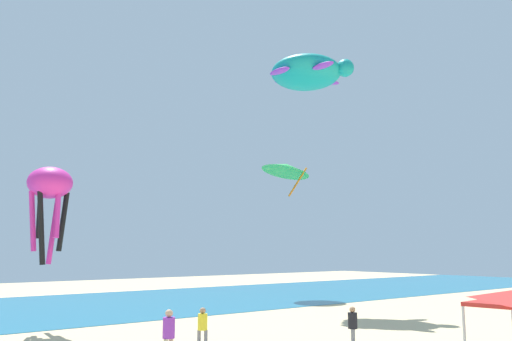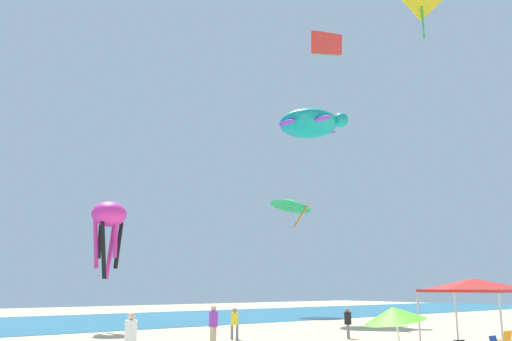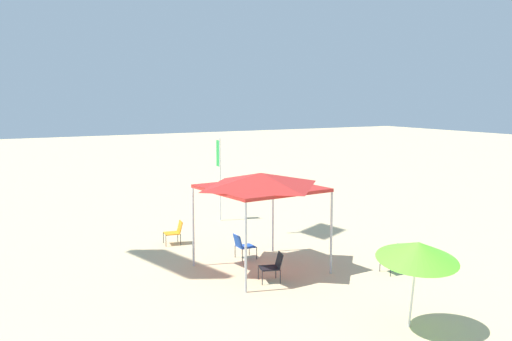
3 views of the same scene
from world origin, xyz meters
TOP-DOWN VIEW (x-y plane):
  - ground at (0.00, 0.00)m, footprint 120.00×120.00m
  - canopy_tent at (-0.40, -0.61)m, footprint 3.27×3.31m
  - beach_umbrella at (-6.20, -1.25)m, footprint 1.88×1.84m
  - folding_chair_right_of_tent at (0.91, -0.68)m, footprint 0.56×0.64m
  - folding_chair_left_of_tent at (-1.55, -0.35)m, footprint 0.68×0.75m
  - folding_chair_near_cooler at (3.77, 0.50)m, footprint 0.63×0.71m
  - folding_chair_facing_ocean at (-2.62, -3.98)m, footprint 0.60×0.68m
  - banner_flag at (6.57, -2.62)m, footprint 0.36×0.06m

SIDE VIEW (x-z plane):
  - ground at x=0.00m, z-range -0.10..0.00m
  - folding_chair_right_of_tent at x=0.91m, z-range 0.06..0.88m
  - folding_chair_left_of_tent at x=-1.55m, z-range 0.06..0.88m
  - folding_chair_near_cooler at x=3.77m, z-range 0.06..0.88m
  - folding_chair_facing_ocean at x=-2.62m, z-range 0.06..0.88m
  - beach_umbrella at x=-6.20m, z-range 0.74..2.99m
  - banner_flag at x=6.57m, z-range 0.36..3.84m
  - canopy_tent at x=-0.40m, z-range 1.21..4.18m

